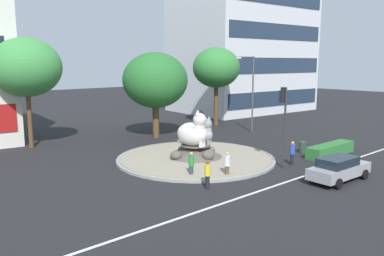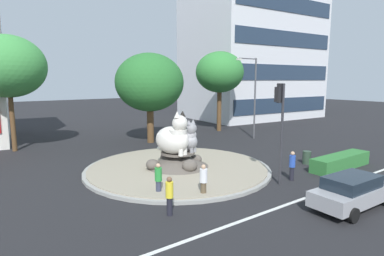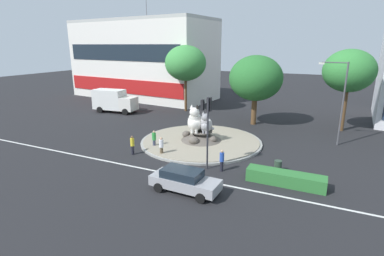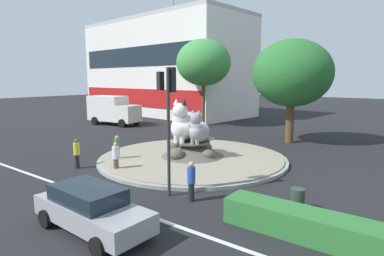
{
  "view_description": "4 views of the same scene",
  "coord_description": "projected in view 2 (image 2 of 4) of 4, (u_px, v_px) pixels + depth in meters",
  "views": [
    {
      "loc": [
        -19.36,
        -21.54,
        7.33
      ],
      "look_at": [
        -1.52,
        -1.3,
        2.77
      ],
      "focal_mm": 36.71,
      "sensor_mm": 36.0,
      "label": 1
    },
    {
      "loc": [
        -11.01,
        -16.75,
        5.81
      ],
      "look_at": [
        0.87,
        -0.38,
        2.73
      ],
      "focal_mm": 29.62,
      "sensor_mm": 36.0,
      "label": 2
    },
    {
      "loc": [
        11.04,
        -25.83,
        9.37
      ],
      "look_at": [
        -0.29,
        -1.54,
        1.84
      ],
      "focal_mm": 27.78,
      "sensor_mm": 36.0,
      "label": 3
    },
    {
      "loc": [
        11.91,
        -16.07,
        5.14
      ],
      "look_at": [
        -0.76,
        0.94,
        1.86
      ],
      "focal_mm": 29.84,
      "sensor_mm": 36.0,
      "label": 4
    }
  ],
  "objects": [
    {
      "name": "sedan_on_far_lane",
      "position": [
        353.0,
        191.0,
        14.41
      ],
      "size": [
        4.7,
        2.1,
        1.54
      ],
      "rotation": [
        0.0,
        0.0,
        -0.04
      ],
      "color": "#99999E",
      "rests_on": "ground"
    },
    {
      "name": "second_tree_near_tower",
      "position": [
        150.0,
        83.0,
        28.91
      ],
      "size": [
        6.25,
        6.25,
        8.25
      ],
      "color": "brown",
      "rests_on": "ground"
    },
    {
      "name": "clipped_hedge_strip",
      "position": [
        341.0,
        162.0,
        20.97
      ],
      "size": [
        5.3,
        1.2,
        0.9
      ],
      "primitive_type": "cube",
      "color": "#2D7033",
      "rests_on": "ground"
    },
    {
      "name": "pedestrian_yellow_shirt",
      "position": [
        169.0,
        195.0,
        13.6
      ],
      "size": [
        0.34,
        0.34,
        1.73
      ],
      "rotation": [
        0.0,
        0.0,
        4.12
      ],
      "color": "black",
      "rests_on": "ground"
    },
    {
      "name": "lane_centreline",
      "position": [
        274.0,
        209.0,
        14.35
      ],
      "size": [
        112.0,
        0.2,
        0.01
      ],
      "primitive_type": "cube",
      "color": "silver",
      "rests_on": "ground"
    },
    {
      "name": "traffic_light_mast",
      "position": [
        280.0,
        112.0,
        17.19
      ],
      "size": [
        0.73,
        0.51,
        5.62
      ],
      "rotation": [
        0.0,
        0.0,
        1.52
      ],
      "color": "#2D2D33",
      "rests_on": "ground"
    },
    {
      "name": "pedestrian_blue_shirt",
      "position": [
        292.0,
        165.0,
        18.37
      ],
      "size": [
        0.35,
        0.35,
        1.72
      ],
      "rotation": [
        0.0,
        0.0,
        3.08
      ],
      "color": "black",
      "rests_on": "ground"
    },
    {
      "name": "broadleaf_tree_behind_island",
      "position": [
        220.0,
        72.0,
        35.51
      ],
      "size": [
        5.39,
        5.39,
        8.97
      ],
      "color": "brown",
      "rests_on": "ground"
    },
    {
      "name": "ground_plane",
      "position": [
        178.0,
        170.0,
        20.67
      ],
      "size": [
        160.0,
        160.0,
        0.0
      ],
      "primitive_type": "plane",
      "color": "black"
    },
    {
      "name": "pedestrian_green_shirt",
      "position": [
        158.0,
        179.0,
        15.91
      ],
      "size": [
        0.36,
        0.36,
        1.68
      ],
      "rotation": [
        0.0,
        0.0,
        3.63
      ],
      "color": "#33384C",
      "rests_on": "ground"
    },
    {
      "name": "office_tower",
      "position": [
        253.0,
        13.0,
        48.35
      ],
      "size": [
        20.13,
        14.91,
        31.93
      ],
      "rotation": [
        0.0,
        0.0,
        -0.07
      ],
      "color": "silver",
      "rests_on": "ground"
    },
    {
      "name": "third_tree_left",
      "position": [
        8.0,
        67.0,
        25.1
      ],
      "size": [
        5.83,
        5.83,
        9.35
      ],
      "color": "brown",
      "rests_on": "ground"
    },
    {
      "name": "cat_statue_white",
      "position": [
        174.0,
        138.0,
        19.79
      ],
      "size": [
        2.15,
        3.0,
        2.75
      ],
      "rotation": [
        0.0,
        0.0,
        -1.27
      ],
      "color": "silver",
      "rests_on": "roundabout_island"
    },
    {
      "name": "streetlight_arm",
      "position": [
        253.0,
        92.0,
        30.82
      ],
      "size": [
        2.55,
        0.24,
        7.9
      ],
      "rotation": [
        0.0,
        0.0,
        3.12
      ],
      "color": "#4C4C51",
      "rests_on": "ground"
    },
    {
      "name": "pedestrian_white_shirt",
      "position": [
        203.0,
        180.0,
        15.68
      ],
      "size": [
        0.39,
        0.39,
        1.69
      ],
      "rotation": [
        0.0,
        0.0,
        0.94
      ],
      "color": "brown",
      "rests_on": "ground"
    },
    {
      "name": "litter_bin",
      "position": [
        307.0,
        157.0,
        22.08
      ],
      "size": [
        0.56,
        0.56,
        0.9
      ],
      "color": "#2D4233",
      "rests_on": "ground"
    },
    {
      "name": "roundabout_island",
      "position": [
        178.0,
        165.0,
        20.61
      ],
      "size": [
        11.94,
        11.94,
        1.2
      ],
      "color": "gray",
      "rests_on": "ground"
    },
    {
      "name": "cat_statue_grey",
      "position": [
        187.0,
        139.0,
        20.58
      ],
      "size": [
        1.52,
        2.21,
        2.12
      ],
      "rotation": [
        0.0,
        0.0,
        -1.36
      ],
      "color": "gray",
      "rests_on": "roundabout_island"
    }
  ]
}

